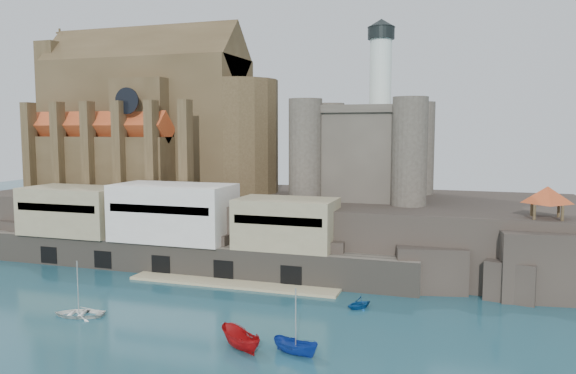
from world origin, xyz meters
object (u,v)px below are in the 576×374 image
Objects in this scene: church at (155,125)px; boat_2 at (296,354)px; castle_keep at (366,147)px; pavilion at (547,197)px.

boat_2 is (41.49, -43.96, -22.13)m from church.
boat_2 is (1.29, -43.18, -18.31)m from castle_keep.
castle_keep is at bearing -1.11° from church.
church reaches higher than boat_2.
pavilion reaches higher than boat_2.
church reaches higher than castle_keep.
church is at bearing 58.90° from boat_2.
boat_2 is at bearing -46.65° from church.
pavilion is 39.48m from boat_2.
church is 40.39m from castle_keep.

